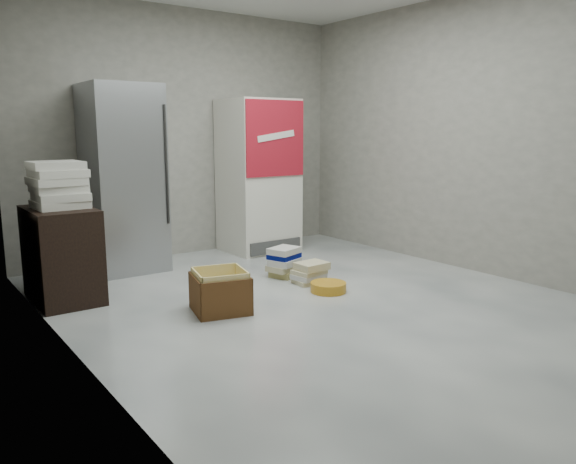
% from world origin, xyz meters
% --- Properties ---
extents(ground, '(5.00, 5.00, 0.00)m').
position_xyz_m(ground, '(0.00, 0.00, 0.00)').
color(ground, silver).
rests_on(ground, ground).
extents(room_shell, '(4.04, 5.04, 2.82)m').
position_xyz_m(room_shell, '(0.00, 0.00, 1.80)').
color(room_shell, '#9A958B').
rests_on(room_shell, ground).
extents(steel_fridge, '(0.70, 0.72, 1.90)m').
position_xyz_m(steel_fridge, '(-0.90, 2.13, 0.95)').
color(steel_fridge, '#A9ABB1').
rests_on(steel_fridge, ground).
extents(coke_cooler, '(0.80, 0.73, 1.80)m').
position_xyz_m(coke_cooler, '(0.75, 2.12, 0.90)').
color(coke_cooler, silver).
rests_on(coke_cooler, ground).
extents(wood_shelf, '(0.50, 0.80, 0.80)m').
position_xyz_m(wood_shelf, '(-1.73, 1.40, 0.40)').
color(wood_shelf, black).
rests_on(wood_shelf, ground).
extents(supply_box_stack, '(0.44, 0.43, 0.39)m').
position_xyz_m(supply_box_stack, '(-1.72, 1.40, 0.99)').
color(supply_box_stack, silver).
rests_on(supply_box_stack, wood_shelf).
extents(phonebook_stack_main, '(0.38, 0.34, 0.30)m').
position_xyz_m(phonebook_stack_main, '(0.26, 0.92, 0.15)').
color(phonebook_stack_main, '#9C9053').
rests_on(phonebook_stack_main, ground).
extents(phonebook_stack_side, '(0.34, 0.27, 0.20)m').
position_xyz_m(phonebook_stack_side, '(0.32, 0.57, 0.10)').
color(phonebook_stack_side, '#C4B88D').
rests_on(phonebook_stack_side, ground).
extents(cardboard_box, '(0.52, 0.52, 0.34)m').
position_xyz_m(cardboard_box, '(-0.80, 0.33, 0.14)').
color(cardboard_box, gold).
rests_on(cardboard_box, ground).
extents(bucket_lid, '(0.42, 0.42, 0.09)m').
position_xyz_m(bucket_lid, '(0.27, 0.24, 0.04)').
color(bucket_lid, '#C1841C').
rests_on(bucket_lid, ground).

